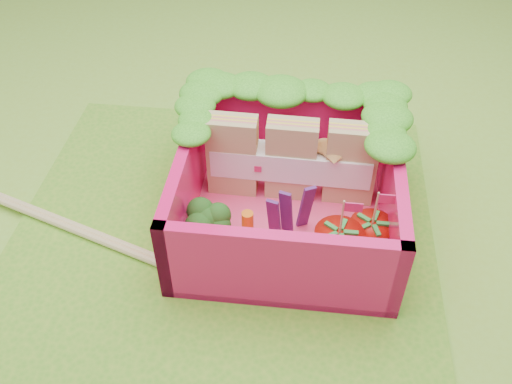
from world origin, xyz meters
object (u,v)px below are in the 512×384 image
at_px(sandwich_stack, 292,160).
at_px(broccoli, 209,223).
at_px(strawberry_left, 337,249).
at_px(chopsticks, 48,217).
at_px(bento_box, 288,191).
at_px(strawberry_right, 370,239).

bearing_deg(sandwich_stack, broccoli, -131.31).
relative_size(strawberry_left, chopsticks, 0.25).
height_order(bento_box, strawberry_left, strawberry_left).
bearing_deg(bento_box, sandwich_stack, 88.48).
bearing_deg(sandwich_stack, strawberry_left, -63.26).
distance_m(bento_box, broccoli, 0.52).
relative_size(broccoli, strawberry_left, 0.61).
xyz_separation_m(bento_box, strawberry_right, (0.49, -0.25, -0.09)).
relative_size(broccoli, chopsticks, 0.15).
bearing_deg(chopsticks, strawberry_left, -6.71).
xyz_separation_m(bento_box, sandwich_stack, (0.01, 0.24, 0.05)).
xyz_separation_m(broccoli, strawberry_right, (0.93, 0.02, -0.04)).
height_order(sandwich_stack, chopsticks, sandwich_stack).
bearing_deg(strawberry_right, sandwich_stack, 134.86).
bearing_deg(strawberry_left, bento_box, 130.80).
bearing_deg(sandwich_stack, strawberry_right, -45.14).
bearing_deg(chopsticks, strawberry_right, -2.97).
relative_size(strawberry_left, strawberry_right, 1.05).
height_order(broccoli, chopsticks, broccoli).
bearing_deg(strawberry_left, chopsticks, 173.29).
xyz_separation_m(broccoli, strawberry_left, (0.75, -0.09, -0.03)).
xyz_separation_m(bento_box, strawberry_left, (0.31, -0.36, -0.08)).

